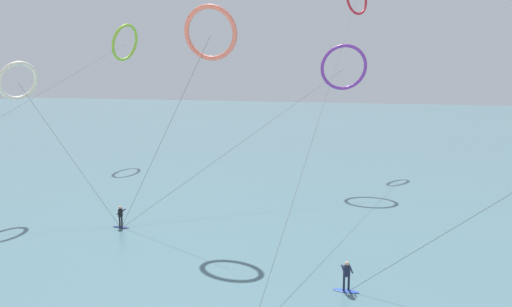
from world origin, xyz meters
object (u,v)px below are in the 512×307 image
(kite_lime, at_px, (125,43))
(kite_ivory, at_px, (18,81))
(surfer_cobalt, at_px, (346,278))
(kite_coral, at_px, (210,33))
(surfer_navy, at_px, (121,218))
(kite_violet, at_px, (344,68))

(kite_lime, height_order, kite_ivory, kite_lime)
(surfer_cobalt, height_order, kite_coral, kite_coral)
(surfer_cobalt, bearing_deg, surfer_navy, -50.01)
(surfer_navy, xyz_separation_m, kite_violet, (13.80, 19.82, 11.65))
(surfer_cobalt, xyz_separation_m, surfer_navy, (-17.89, 5.42, 0.00))
(surfer_cobalt, distance_m, kite_lime, 49.02)
(kite_lime, xyz_separation_m, kite_ivory, (6.18, -24.64, -4.93))
(kite_violet, height_order, kite_ivory, kite_violet)
(kite_coral, bearing_deg, kite_violet, -117.16)
(surfer_navy, height_order, kite_ivory, kite_ivory)
(surfer_cobalt, distance_m, kite_coral, 19.49)
(kite_violet, relative_size, kite_ivory, 1.67)
(kite_lime, distance_m, kite_ivory, 25.87)
(kite_violet, bearing_deg, surfer_cobalt, 79.34)
(surfer_navy, xyz_separation_m, kite_lime, (-16.48, 26.02, 15.27))
(kite_lime, xyz_separation_m, kite_coral, (23.10, -23.55, -1.46))
(kite_lime, relative_size, kite_coral, 2.49)
(surfer_cobalt, bearing_deg, kite_lime, -75.61)
(surfer_cobalt, height_order, kite_ivory, kite_ivory)
(kite_violet, relative_size, kite_lime, 0.52)
(kite_coral, bearing_deg, kite_ivory, -1.02)
(surfer_navy, height_order, kite_lime, kite_lime)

